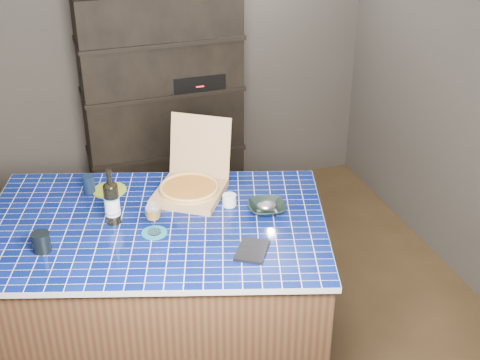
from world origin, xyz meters
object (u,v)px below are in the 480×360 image
object	(u,v)px
mead_bottle	(112,202)
wine_glass	(153,212)
kitchen_island	(160,297)
pizza_box	(190,186)
bowl	(267,208)
dvd_case	(252,250)

from	to	relation	value
mead_bottle	wine_glass	xyz separation A→B (m)	(0.18, -0.17, 0.01)
kitchen_island	wine_glass	size ratio (longest dim) A/B	11.36
pizza_box	mead_bottle	size ratio (longest dim) A/B	1.80
mead_bottle	bowl	bearing A→B (deg)	-10.77
dvd_case	bowl	world-z (taller)	bowl
pizza_box	bowl	world-z (taller)	pizza_box
bowl	pizza_box	bearing A→B (deg)	137.59
mead_bottle	dvd_case	xyz separation A→B (m)	(0.61, -0.49, -0.12)
pizza_box	dvd_case	size ratio (longest dim) A/B	2.83
kitchen_island	bowl	world-z (taller)	bowl
mead_bottle	dvd_case	distance (m)	0.79
dvd_case	bowl	bearing A→B (deg)	91.39
kitchen_island	dvd_case	bearing A→B (deg)	-28.64
mead_bottle	wine_glass	bearing A→B (deg)	-43.52
pizza_box	mead_bottle	distance (m)	0.49
pizza_box	mead_bottle	world-z (taller)	pizza_box
kitchen_island	wine_glass	world-z (taller)	wine_glass
wine_glass	dvd_case	size ratio (longest dim) A/B	0.91
pizza_box	mead_bottle	bearing A→B (deg)	-127.58
mead_bottle	dvd_case	size ratio (longest dim) A/B	1.57
kitchen_island	pizza_box	bearing A→B (deg)	59.37
dvd_case	bowl	xyz separation A→B (m)	(0.20, 0.34, 0.02)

